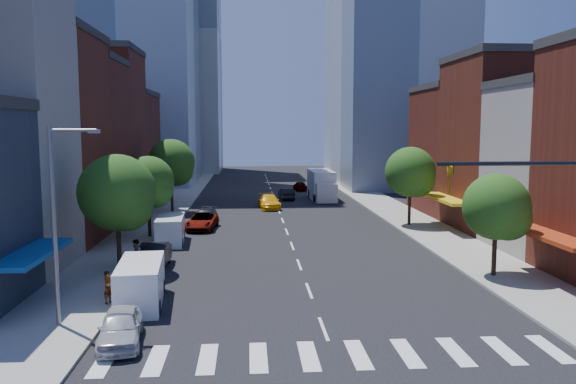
{
  "coord_description": "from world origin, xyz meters",
  "views": [
    {
      "loc": [
        -3.35,
        -24.34,
        9.04
      ],
      "look_at": [
        -0.83,
        10.98,
        5.0
      ],
      "focal_mm": 35.0,
      "sensor_mm": 36.0,
      "label": 1
    }
  ],
  "objects_px": {
    "cargo_van_far": "(170,230)",
    "traffic_car_oncoming": "(286,194)",
    "cargo_van_near": "(140,284)",
    "parked_car_second": "(153,257)",
    "taxi": "(269,202)",
    "pedestrian_far": "(136,254)",
    "parked_car_front": "(120,327)",
    "traffic_car_far": "(300,186)",
    "box_truck": "(322,186)",
    "parked_car_third": "(202,221)",
    "pedestrian_near": "(108,287)",
    "parked_car_rear": "(205,216)"
  },
  "relations": [
    {
      "from": "cargo_van_far",
      "to": "traffic_car_oncoming",
      "type": "bearing_deg",
      "value": 64.1
    },
    {
      "from": "cargo_van_near",
      "to": "parked_car_second",
      "type": "bearing_deg",
      "value": 89.48
    },
    {
      "from": "parked_car_second",
      "to": "taxi",
      "type": "distance_m",
      "value": 28.14
    },
    {
      "from": "pedestrian_far",
      "to": "parked_car_front",
      "type": "bearing_deg",
      "value": 2.49
    },
    {
      "from": "parked_car_second",
      "to": "traffic_car_far",
      "type": "height_order",
      "value": "parked_car_second"
    },
    {
      "from": "parked_car_front",
      "to": "cargo_van_near",
      "type": "bearing_deg",
      "value": 83.95
    },
    {
      "from": "traffic_car_oncoming",
      "to": "box_truck",
      "type": "bearing_deg",
      "value": 170.13
    },
    {
      "from": "parked_car_third",
      "to": "taxi",
      "type": "distance_m",
      "value": 14.33
    },
    {
      "from": "cargo_van_near",
      "to": "pedestrian_near",
      "type": "height_order",
      "value": "cargo_van_near"
    },
    {
      "from": "parked_car_second",
      "to": "pedestrian_near",
      "type": "xyz_separation_m",
      "value": [
        -1.0,
        -7.63,
        0.19
      ]
    },
    {
      "from": "parked_car_second",
      "to": "parked_car_rear",
      "type": "height_order",
      "value": "parked_car_second"
    },
    {
      "from": "cargo_van_near",
      "to": "box_truck",
      "type": "height_order",
      "value": "box_truck"
    },
    {
      "from": "cargo_van_near",
      "to": "pedestrian_far",
      "type": "height_order",
      "value": "cargo_van_near"
    },
    {
      "from": "parked_car_front",
      "to": "cargo_van_far",
      "type": "bearing_deg",
      "value": 84.49
    },
    {
      "from": "cargo_van_far",
      "to": "pedestrian_far",
      "type": "relative_size",
      "value": 2.72
    },
    {
      "from": "parked_car_front",
      "to": "traffic_car_oncoming",
      "type": "height_order",
      "value": "traffic_car_oncoming"
    },
    {
      "from": "parked_car_rear",
      "to": "pedestrian_far",
      "type": "height_order",
      "value": "pedestrian_far"
    },
    {
      "from": "parked_car_third",
      "to": "traffic_car_oncoming",
      "type": "relative_size",
      "value": 1.17
    },
    {
      "from": "parked_car_rear",
      "to": "box_truck",
      "type": "bearing_deg",
      "value": 58.6
    },
    {
      "from": "taxi",
      "to": "traffic_car_oncoming",
      "type": "height_order",
      "value": "taxi"
    },
    {
      "from": "parked_car_third",
      "to": "taxi",
      "type": "relative_size",
      "value": 0.97
    },
    {
      "from": "parked_car_rear",
      "to": "traffic_car_far",
      "type": "xyz_separation_m",
      "value": [
        11.7,
        27.48,
        -0.01
      ]
    },
    {
      "from": "traffic_car_oncoming",
      "to": "box_truck",
      "type": "xyz_separation_m",
      "value": [
        4.49,
        -0.33,
        1.0
      ]
    },
    {
      "from": "parked_car_third",
      "to": "box_truck",
      "type": "bearing_deg",
      "value": 61.57
    },
    {
      "from": "traffic_car_far",
      "to": "box_truck",
      "type": "xyz_separation_m",
      "value": [
        1.79,
        -10.55,
        1.05
      ]
    },
    {
      "from": "pedestrian_near",
      "to": "parked_car_second",
      "type": "bearing_deg",
      "value": 16.43
    },
    {
      "from": "parked_car_front",
      "to": "traffic_car_oncoming",
      "type": "bearing_deg",
      "value": 70.31
    },
    {
      "from": "parked_car_rear",
      "to": "cargo_van_far",
      "type": "height_order",
      "value": "cargo_van_far"
    },
    {
      "from": "parked_car_rear",
      "to": "cargo_van_far",
      "type": "bearing_deg",
      "value": -94.75
    },
    {
      "from": "taxi",
      "to": "box_truck",
      "type": "distance_m",
      "value": 10.34
    },
    {
      "from": "parked_car_third",
      "to": "box_truck",
      "type": "distance_m",
      "value": 24.42
    },
    {
      "from": "cargo_van_near",
      "to": "cargo_van_far",
      "type": "xyz_separation_m",
      "value": [
        -0.6,
        15.61,
        -0.06
      ]
    },
    {
      "from": "box_truck",
      "to": "pedestrian_far",
      "type": "height_order",
      "value": "box_truck"
    },
    {
      "from": "traffic_car_far",
      "to": "pedestrian_near",
      "type": "relative_size",
      "value": 2.36
    },
    {
      "from": "traffic_car_oncoming",
      "to": "pedestrian_far",
      "type": "bearing_deg",
      "value": 65.59
    },
    {
      "from": "parked_car_rear",
      "to": "box_truck",
      "type": "relative_size",
      "value": 0.52
    },
    {
      "from": "parked_car_rear",
      "to": "pedestrian_near",
      "type": "distance_m",
      "value": 25.27
    },
    {
      "from": "parked_car_third",
      "to": "traffic_car_far",
      "type": "relative_size",
      "value": 1.31
    },
    {
      "from": "box_truck",
      "to": "pedestrian_far",
      "type": "relative_size",
      "value": 4.83
    },
    {
      "from": "pedestrian_near",
      "to": "traffic_car_far",
      "type": "bearing_deg",
      "value": 8.27
    },
    {
      "from": "taxi",
      "to": "box_truck",
      "type": "relative_size",
      "value": 0.58
    },
    {
      "from": "cargo_van_near",
      "to": "taxi",
      "type": "xyz_separation_m",
      "value": [
        7.9,
        34.45,
        -0.34
      ]
    },
    {
      "from": "parked_car_rear",
      "to": "traffic_car_oncoming",
      "type": "xyz_separation_m",
      "value": [
        9.0,
        17.27,
        0.05
      ]
    },
    {
      "from": "box_truck",
      "to": "cargo_van_far",
      "type": "bearing_deg",
      "value": -121.18
    },
    {
      "from": "parked_car_front",
      "to": "taxi",
      "type": "height_order",
      "value": "taxi"
    },
    {
      "from": "traffic_car_oncoming",
      "to": "pedestrian_far",
      "type": "height_order",
      "value": "pedestrian_far"
    },
    {
      "from": "cargo_van_near",
      "to": "pedestrian_near",
      "type": "bearing_deg",
      "value": 175.42
    },
    {
      "from": "pedestrian_near",
      "to": "parked_car_rear",
      "type": "bearing_deg",
      "value": 17.08
    },
    {
      "from": "traffic_car_oncoming",
      "to": "box_truck",
      "type": "distance_m",
      "value": 4.61
    },
    {
      "from": "parked_car_front",
      "to": "parked_car_rear",
      "type": "distance_m",
      "value": 30.3
    }
  ]
}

